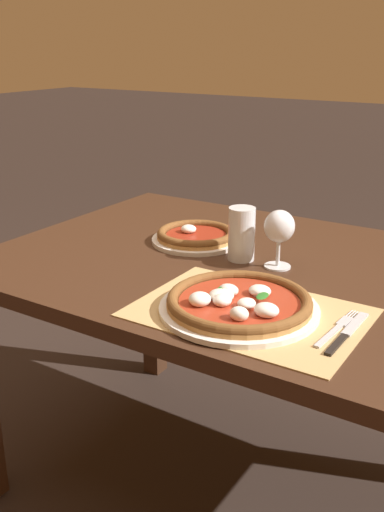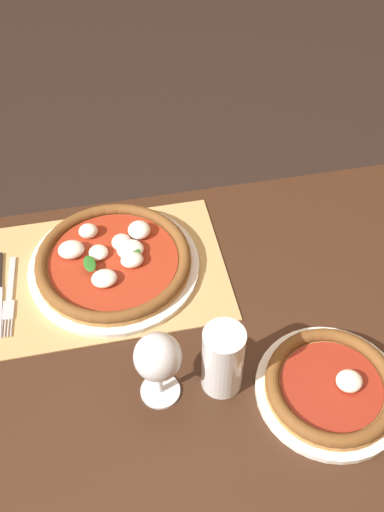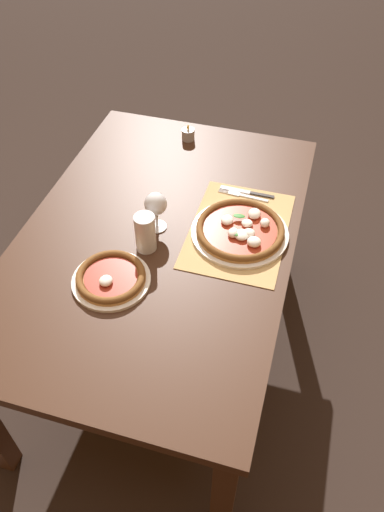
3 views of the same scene
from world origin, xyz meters
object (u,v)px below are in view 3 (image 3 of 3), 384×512
votive_candle (188,135)px  wine_glass (156,205)px  pizza_far (111,278)px  pizza_near (241,230)px  knife (247,192)px  pint_glass (145,233)px  fork (243,195)px

votive_candle → wine_glass: bearing=-174.9°
pizza_far → wine_glass: wine_glass is taller
pizza_near → knife: pizza_near is taller
pint_glass → fork: (0.37, -0.27, -0.06)m
pizza_near → knife: (0.24, 0.02, -0.02)m
pizza_near → votive_candle: (0.53, 0.35, 0.00)m
pizza_far → votive_candle: votive_candle is taller
pizza_near → pint_glass: pint_glass is taller
pizza_near → fork: 0.22m
pizza_near → wine_glass: (-0.05, 0.30, 0.08)m
wine_glass → fork: wine_glass is taller
pint_glass → knife: 0.48m
fork → knife: knife is taller
pizza_far → knife: (0.57, -0.34, -0.01)m
fork → votive_candle: (0.32, 0.32, 0.02)m
pint_glass → knife: bearing=-35.5°
pizza_far → fork: size_ratio=1.30×
pizza_near → fork: bearing=9.5°
pizza_far → pint_glass: (0.18, -0.06, 0.05)m
pizza_near → votive_candle: bearing=33.5°
pizza_far → votive_candle: size_ratio=3.63×
votive_candle → pizza_far: bearing=179.3°
pizza_far → pizza_near: bearing=-47.1°
wine_glass → pint_glass: size_ratio=1.07×
pizza_far → knife: pizza_far is taller
knife → votive_candle: (0.29, 0.33, 0.02)m
pizza_near → wine_glass: wine_glass is taller
fork → pizza_far: bearing=149.2°
pizza_near → pint_glass: bearing=117.1°
wine_glass → pizza_near: bearing=-81.4°
pizza_far → votive_candle: 0.87m
pizza_near → wine_glass: 0.32m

